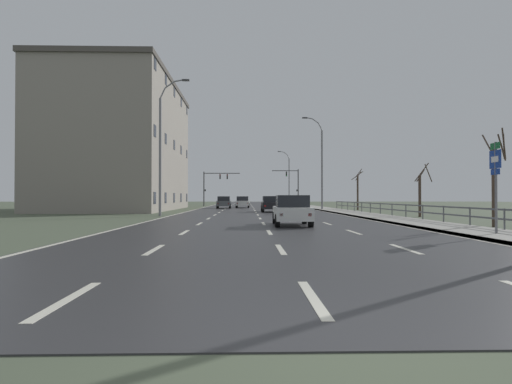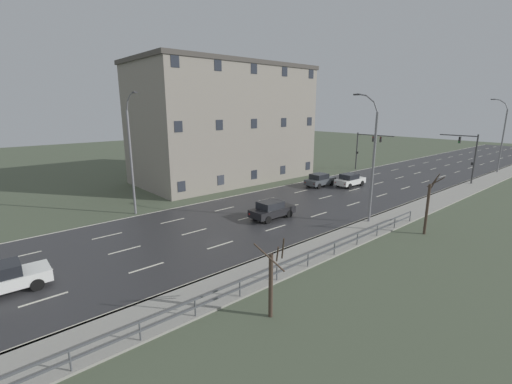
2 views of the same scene
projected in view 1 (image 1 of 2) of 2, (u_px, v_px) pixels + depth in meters
The scene contains 18 objects.
ground_plane at pixel (253, 209), 51.78m from camera, with size 160.00×160.00×0.12m.
road_asphalt_strip at pixel (252, 206), 63.77m from camera, with size 14.00×120.00×0.03m.
sidewalk_right at pixel (305, 206), 63.99m from camera, with size 3.00×120.00×0.12m.
guardrail at pixel (392, 207), 29.79m from camera, with size 0.07×36.36×1.00m.
street_lamp_midground at pixel (321, 164), 45.31m from camera, with size 2.33×0.24×10.51m.
street_lamp_distant at pixel (288, 178), 79.85m from camera, with size 2.35×0.24×10.62m.
street_lamp_left_bank at pixel (162, 149), 31.12m from camera, with size 2.34×0.24×10.66m.
highway_sign at pixel (496, 176), 15.07m from camera, with size 0.09×0.68×3.54m.
traffic_signal_right at pixel (294, 182), 68.23m from camera, with size 4.53×0.36×6.20m.
traffic_signal_left at pixel (213, 182), 66.44m from camera, with size 6.01×0.36×5.66m.
car_near_right at pixel (292, 210), 20.68m from camera, with size 1.91×4.14×1.57m.
car_distant at pixel (271, 204), 39.69m from camera, with size 1.85×4.11×1.57m.
car_mid_centre at pixel (224, 202), 52.70m from camera, with size 1.91×4.14×1.57m.
car_near_left at pixel (243, 202), 55.49m from camera, with size 1.88×4.12×1.57m.
brick_building at pixel (122, 146), 46.57m from camera, with size 12.17×22.73×14.77m.
bare_tree_near at pixel (495, 181), 19.81m from camera, with size 1.06×0.97×4.81m.
bare_tree_mid at pixel (420, 193), 29.96m from camera, with size 1.03×1.78×4.06m.
bare_tree_far at pixel (358, 191), 46.22m from camera, with size 1.32×0.93×4.76m.
Camera 1 is at (-0.97, -3.80, 1.48)m, focal length 28.28 mm.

